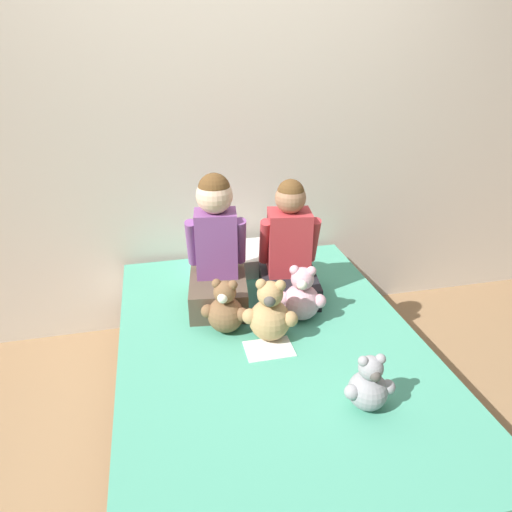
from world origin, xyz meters
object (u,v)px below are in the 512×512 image
teddy_bear_held_by_left_child (225,310)px  child_on_left (217,253)px  pillow_at_headboard (240,259)px  bed (271,384)px  teddy_bear_at_foot_of_bed (369,386)px  child_on_right (289,250)px  teddy_bear_held_by_right_child (302,297)px  teddy_bear_between_children (270,314)px  sign_card (269,349)px

teddy_bear_held_by_left_child → child_on_left: bearing=111.8°
pillow_at_headboard → bed: bearing=-90.0°
teddy_bear_held_by_left_child → teddy_bear_at_foot_of_bed: teddy_bear_held_by_left_child is taller
child_on_right → teddy_bear_at_foot_of_bed: 0.87m
teddy_bear_held_by_left_child → teddy_bear_held_by_right_child: teddy_bear_held_by_right_child is taller
teddy_bear_between_children → sign_card: 0.15m
bed → sign_card: 0.25m
pillow_at_headboard → teddy_bear_at_foot_of_bed: bearing=-78.7°
pillow_at_headboard → teddy_bear_held_by_left_child: bearing=-106.7°
child_on_left → pillow_at_headboard: bearing=70.9°
teddy_bear_at_foot_of_bed → child_on_left: bearing=118.2°
teddy_bear_between_children → teddy_bear_at_foot_of_bed: teddy_bear_between_children is taller
bed → child_on_right: 0.66m
teddy_bear_between_children → sign_card: bearing=-87.7°
teddy_bear_held_by_left_child → sign_card: (0.16, -0.18, -0.11)m
child_on_right → teddy_bear_between_children: bearing=-109.4°
teddy_bear_between_children → sign_card: size_ratio=1.42×
child_on_right → pillow_at_headboard: child_on_right is taller
bed → teddy_bear_held_by_left_child: size_ratio=7.10×
teddy_bear_held_by_right_child → teddy_bear_between_children: 0.22m
teddy_bear_held_by_left_child → pillow_at_headboard: bearing=96.2°
pillow_at_headboard → sign_card: size_ratio=2.32×
child_on_right → teddy_bear_held_by_right_child: 0.27m
bed → child_on_left: (-0.18, 0.40, 0.52)m
teddy_bear_held_by_right_child → sign_card: bearing=-115.4°
bed → child_on_left: 0.68m
bed → teddy_bear_at_foot_of_bed: bearing=-62.1°
teddy_bear_at_foot_of_bed → teddy_bear_held_by_right_child: bearing=97.1°
sign_card → teddy_bear_held_by_left_child: bearing=130.9°
teddy_bear_held_by_right_child → teddy_bear_at_foot_of_bed: (0.06, -0.62, -0.02)m
teddy_bear_held_by_right_child → sign_card: teddy_bear_held_by_right_child is taller
teddy_bear_between_children → sign_card: teddy_bear_between_children is taller
teddy_bear_held_by_right_child → pillow_at_headboard: size_ratio=0.58×
teddy_bear_between_children → teddy_bear_at_foot_of_bed: size_ratio=1.29×
bed → teddy_bear_held_by_right_child: teddy_bear_held_by_right_child is taller
bed → teddy_bear_held_by_left_child: 0.42m
bed → teddy_bear_between_children: (0.00, 0.04, 0.37)m
child_on_left → teddy_bear_at_foot_of_bed: bearing=-56.0°
child_on_left → teddy_bear_at_foot_of_bed: (0.42, -0.86, -0.18)m
pillow_at_headboard → sign_card: bearing=-91.8°
child_on_left → sign_card: 0.55m
sign_card → teddy_bear_between_children: bearing=73.1°
child_on_right → child_on_left: bearing=-171.6°
bed → sign_card: (-0.02, -0.05, 0.24)m
bed → teddy_bear_held_by_left_child: bearing=143.4°
teddy_bear_held_by_left_child → pillow_at_headboard: size_ratio=0.55×
child_on_right → teddy_bear_between_children: 0.43m
child_on_right → teddy_bear_held_by_right_child: (-0.01, -0.24, -0.13)m
bed → teddy_bear_held_by_right_child: size_ratio=6.71×
teddy_bear_between_children → pillow_at_headboard: 0.72m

